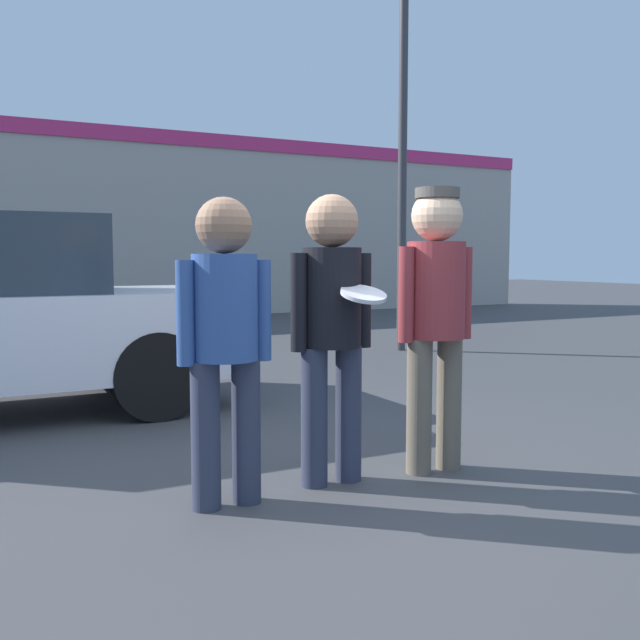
# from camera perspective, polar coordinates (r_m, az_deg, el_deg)

# --- Properties ---
(ground_plane) EXTENTS (56.00, 56.00, 0.00)m
(ground_plane) POSITION_cam_1_polar(r_m,az_deg,el_deg) (3.90, -0.59, -14.08)
(ground_plane) COLOR #3F3F42
(storefront_building) EXTENTS (24.00, 0.22, 3.94)m
(storefront_building) POSITION_cam_1_polar(r_m,az_deg,el_deg) (15.13, -21.44, 7.43)
(storefront_building) COLOR #B2A89E
(storefront_building) RESTS_ON ground
(person_left) EXTENTS (0.50, 0.33, 1.58)m
(person_left) POSITION_cam_1_polar(r_m,az_deg,el_deg) (3.63, -7.61, -0.60)
(person_left) COLOR #2D3347
(person_left) RESTS_ON ground
(person_middle_with_frisbee) EXTENTS (0.50, 0.53, 1.63)m
(person_middle_with_frisbee) POSITION_cam_1_polar(r_m,az_deg,el_deg) (3.97, 0.97, 0.38)
(person_middle_with_frisbee) COLOR #2D3347
(person_middle_with_frisbee) RESTS_ON ground
(person_right) EXTENTS (0.51, 0.34, 1.68)m
(person_right) POSITION_cam_1_polar(r_m,az_deg,el_deg) (4.25, 9.25, 1.36)
(person_right) COLOR #665B4C
(person_right) RESTS_ON ground
(street_lamp) EXTENTS (1.34, 0.35, 5.57)m
(street_lamp) POSITION_cam_1_polar(r_m,az_deg,el_deg) (10.21, 7.85, 17.22)
(street_lamp) COLOR #38383D
(street_lamp) RESTS_ON ground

